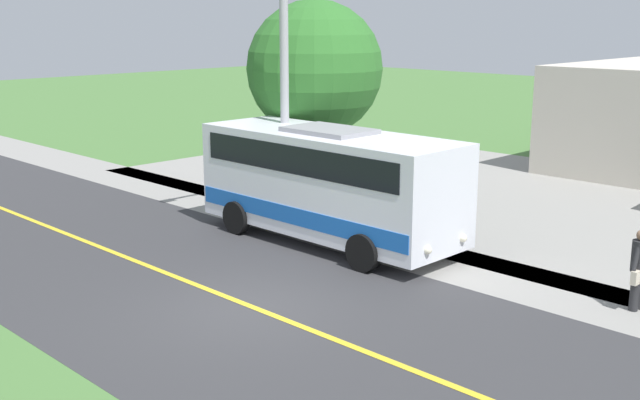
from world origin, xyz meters
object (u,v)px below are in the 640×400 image
object	(u,v)px
pedestrian_with_bags	(639,267)
street_light_pole	(281,76)
tree_curbside	(315,69)
shuttle_bus_front	(329,180)

from	to	relation	value
pedestrian_with_bags	street_light_pole	world-z (taller)	street_light_pole
pedestrian_with_bags	tree_curbside	xyz separation A→B (m)	(-2.03, -11.21, 3.28)
shuttle_bus_front	pedestrian_with_bags	world-z (taller)	shuttle_bus_front
pedestrian_with_bags	shuttle_bus_front	bearing A→B (deg)	-83.85
street_light_pole	shuttle_bus_front	bearing A→B (deg)	81.13
shuttle_bus_front	street_light_pole	xyz separation A→B (m)	(-0.34, -2.17, 2.53)
shuttle_bus_front	street_light_pole	bearing A→B (deg)	-98.87
shuttle_bus_front	street_light_pole	size ratio (longest dim) A/B	0.99
shuttle_bus_front	tree_curbside	world-z (taller)	tree_curbside
shuttle_bus_front	tree_curbside	size ratio (longest dim) A/B	1.20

